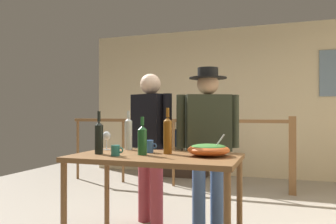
{
  "coord_description": "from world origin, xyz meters",
  "views": [
    {
      "loc": [
        0.75,
        -3.03,
        1.14
      ],
      "look_at": [
        -0.24,
        -0.15,
        1.15
      ],
      "focal_mm": 35.48,
      "sensor_mm": 36.0,
      "label": 1
    }
  ],
  "objects_px": {
    "wine_bottle_dark": "(99,137)",
    "serving_table": "(155,165)",
    "tv_console": "(182,164)",
    "salad_bowl": "(209,149)",
    "flat_screen_tv": "(182,139)",
    "mug_teal": "(116,150)",
    "wine_bottle_green": "(142,139)",
    "person_standing_left": "(150,136)",
    "stair_railing": "(210,141)",
    "person_standing_right": "(208,134)",
    "mug_blue": "(149,146)",
    "wine_bottle_clear": "(129,133)",
    "wine_bottle_amber": "(168,135)",
    "wine_glass": "(107,137)"
  },
  "relations": [
    {
      "from": "flat_screen_tv",
      "to": "mug_teal",
      "type": "height_order",
      "value": "mug_teal"
    },
    {
      "from": "serving_table",
      "to": "mug_blue",
      "type": "relative_size",
      "value": 11.79
    },
    {
      "from": "stair_railing",
      "to": "serving_table",
      "type": "height_order",
      "value": "stair_railing"
    },
    {
      "from": "mug_teal",
      "to": "wine_bottle_clear",
      "type": "bearing_deg",
      "value": 102.57
    },
    {
      "from": "stair_railing",
      "to": "mug_teal",
      "type": "height_order",
      "value": "stair_railing"
    },
    {
      "from": "tv_console",
      "to": "salad_bowl",
      "type": "height_order",
      "value": "salad_bowl"
    },
    {
      "from": "tv_console",
      "to": "serving_table",
      "type": "height_order",
      "value": "serving_table"
    },
    {
      "from": "tv_console",
      "to": "wine_glass",
      "type": "relative_size",
      "value": 5.14
    },
    {
      "from": "tv_console",
      "to": "mug_teal",
      "type": "relative_size",
      "value": 8.42
    },
    {
      "from": "mug_teal",
      "to": "flat_screen_tv",
      "type": "bearing_deg",
      "value": 97.34
    },
    {
      "from": "stair_railing",
      "to": "mug_blue",
      "type": "height_order",
      "value": "stair_railing"
    },
    {
      "from": "stair_railing",
      "to": "wine_bottle_green",
      "type": "relative_size",
      "value": 11.32
    },
    {
      "from": "wine_bottle_green",
      "to": "wine_bottle_dark",
      "type": "distance_m",
      "value": 0.38
    },
    {
      "from": "wine_glass",
      "to": "wine_bottle_amber",
      "type": "height_order",
      "value": "wine_bottle_amber"
    },
    {
      "from": "salad_bowl",
      "to": "wine_bottle_clear",
      "type": "distance_m",
      "value": 0.84
    },
    {
      "from": "tv_console",
      "to": "person_standing_right",
      "type": "xyz_separation_m",
      "value": [
        1.02,
        -2.58,
        0.73
      ]
    },
    {
      "from": "serving_table",
      "to": "wine_bottle_green",
      "type": "bearing_deg",
      "value": -167.0
    },
    {
      "from": "wine_bottle_amber",
      "to": "person_standing_right",
      "type": "height_order",
      "value": "person_standing_right"
    },
    {
      "from": "serving_table",
      "to": "wine_bottle_clear",
      "type": "relative_size",
      "value": 3.71
    },
    {
      "from": "mug_teal",
      "to": "person_standing_left",
      "type": "xyz_separation_m",
      "value": [
        -0.02,
        0.8,
        0.07
      ]
    },
    {
      "from": "wine_bottle_amber",
      "to": "stair_railing",
      "type": "bearing_deg",
      "value": 92.67
    },
    {
      "from": "serving_table",
      "to": "wine_glass",
      "type": "relative_size",
      "value": 7.82
    },
    {
      "from": "wine_glass",
      "to": "tv_console",
      "type": "bearing_deg",
      "value": 92.68
    },
    {
      "from": "wine_bottle_amber",
      "to": "mug_teal",
      "type": "bearing_deg",
      "value": -143.94
    },
    {
      "from": "salad_bowl",
      "to": "person_standing_right",
      "type": "height_order",
      "value": "person_standing_right"
    },
    {
      "from": "salad_bowl",
      "to": "mug_teal",
      "type": "xyz_separation_m",
      "value": [
        -0.71,
        -0.24,
        -0.01
      ]
    },
    {
      "from": "salad_bowl",
      "to": "wine_bottle_green",
      "type": "bearing_deg",
      "value": -167.92
    },
    {
      "from": "stair_railing",
      "to": "flat_screen_tv",
      "type": "bearing_deg",
      "value": 130.38
    },
    {
      "from": "flat_screen_tv",
      "to": "wine_glass",
      "type": "distance_m",
      "value": 2.99
    },
    {
      "from": "serving_table",
      "to": "wine_bottle_green",
      "type": "xyz_separation_m",
      "value": [
        -0.11,
        -0.02,
        0.21
      ]
    },
    {
      "from": "serving_table",
      "to": "wine_glass",
      "type": "distance_m",
      "value": 0.65
    },
    {
      "from": "mug_teal",
      "to": "wine_glass",
      "type": "bearing_deg",
      "value": 128.42
    },
    {
      "from": "tv_console",
      "to": "person_standing_left",
      "type": "distance_m",
      "value": 2.7
    },
    {
      "from": "wine_bottle_amber",
      "to": "person_standing_left",
      "type": "bearing_deg",
      "value": 124.79
    },
    {
      "from": "wine_bottle_dark",
      "to": "serving_table",
      "type": "bearing_deg",
      "value": 10.17
    },
    {
      "from": "flat_screen_tv",
      "to": "serving_table",
      "type": "height_order",
      "value": "flat_screen_tv"
    },
    {
      "from": "wine_glass",
      "to": "person_standing_right",
      "type": "height_order",
      "value": "person_standing_right"
    },
    {
      "from": "flat_screen_tv",
      "to": "mug_blue",
      "type": "bearing_deg",
      "value": -78.83
    },
    {
      "from": "mug_teal",
      "to": "person_standing_left",
      "type": "bearing_deg",
      "value": 91.25
    },
    {
      "from": "tv_console",
      "to": "wine_glass",
      "type": "xyz_separation_m",
      "value": [
        0.14,
        -3.01,
        0.71
      ]
    },
    {
      "from": "stair_railing",
      "to": "tv_console",
      "type": "relative_size",
      "value": 3.99
    },
    {
      "from": "wine_bottle_clear",
      "to": "person_standing_left",
      "type": "bearing_deg",
      "value": 77.04
    },
    {
      "from": "flat_screen_tv",
      "to": "wine_bottle_amber",
      "type": "xyz_separation_m",
      "value": [
        0.79,
        -3.08,
        0.28
      ]
    },
    {
      "from": "wine_bottle_green",
      "to": "person_standing_right",
      "type": "relative_size",
      "value": 0.2
    },
    {
      "from": "stair_railing",
      "to": "serving_table",
      "type": "bearing_deg",
      "value": -89.14
    },
    {
      "from": "flat_screen_tv",
      "to": "mug_blue",
      "type": "xyz_separation_m",
      "value": [
        0.6,
        -3.04,
        0.17
      ]
    },
    {
      "from": "mug_teal",
      "to": "mug_blue",
      "type": "height_order",
      "value": "mug_blue"
    },
    {
      "from": "stair_railing",
      "to": "wine_bottle_green",
      "type": "distance_m",
      "value": 2.42
    },
    {
      "from": "person_standing_right",
      "to": "wine_glass",
      "type": "bearing_deg",
      "value": 3.72
    },
    {
      "from": "stair_railing",
      "to": "person_standing_left",
      "type": "height_order",
      "value": "person_standing_left"
    }
  ]
}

